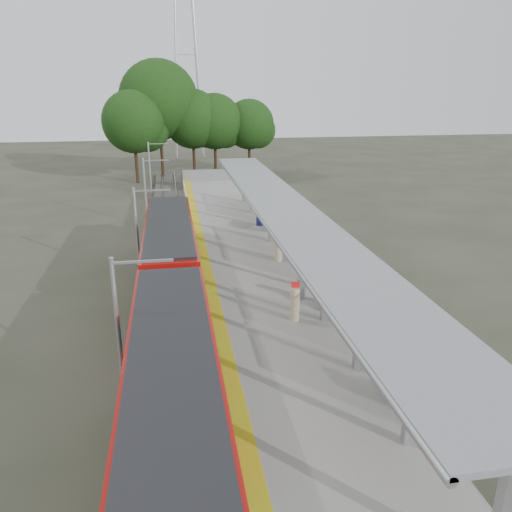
{
  "coord_description": "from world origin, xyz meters",
  "views": [
    {
      "loc": [
        -4.23,
        -8.9,
        10.68
      ],
      "look_at": [
        -0.09,
        15.3,
        2.3
      ],
      "focal_mm": 35.0,
      "sensor_mm": 36.0,
      "label": 1
    }
  ],
  "objects_px": {
    "bench_mid": "(330,299)",
    "info_pillar_far": "(278,247)",
    "info_pillar_near": "(295,304)",
    "train": "(171,298)",
    "litter_bin": "(301,289)",
    "bench_far": "(260,222)",
    "bench_near": "(398,387)"
  },
  "relations": [
    {
      "from": "train",
      "to": "litter_bin",
      "type": "bearing_deg",
      "value": 12.8
    },
    {
      "from": "bench_near",
      "to": "litter_bin",
      "type": "bearing_deg",
      "value": 90.05
    },
    {
      "from": "train",
      "to": "litter_bin",
      "type": "height_order",
      "value": "train"
    },
    {
      "from": "info_pillar_near",
      "to": "litter_bin",
      "type": "distance_m",
      "value": 2.5
    },
    {
      "from": "train",
      "to": "bench_near",
      "type": "distance_m",
      "value": 10.15
    },
    {
      "from": "bench_far",
      "to": "train",
      "type": "bearing_deg",
      "value": -94.2
    },
    {
      "from": "info_pillar_near",
      "to": "bench_near",
      "type": "bearing_deg",
      "value": -59.74
    },
    {
      "from": "train",
      "to": "info_pillar_near",
      "type": "bearing_deg",
      "value": -9.96
    },
    {
      "from": "bench_far",
      "to": "info_pillar_near",
      "type": "relative_size",
      "value": 0.88
    },
    {
      "from": "bench_mid",
      "to": "info_pillar_far",
      "type": "height_order",
      "value": "info_pillar_far"
    },
    {
      "from": "train",
      "to": "info_pillar_far",
      "type": "bearing_deg",
      "value": 47.82
    },
    {
      "from": "info_pillar_far",
      "to": "litter_bin",
      "type": "height_order",
      "value": "info_pillar_far"
    },
    {
      "from": "bench_mid",
      "to": "info_pillar_near",
      "type": "relative_size",
      "value": 0.78
    },
    {
      "from": "bench_far",
      "to": "bench_mid",
      "type": "bearing_deg",
      "value": -66.29
    },
    {
      "from": "bench_mid",
      "to": "info_pillar_near",
      "type": "height_order",
      "value": "info_pillar_near"
    },
    {
      "from": "bench_mid",
      "to": "info_pillar_far",
      "type": "distance_m",
      "value": 7.0
    },
    {
      "from": "train",
      "to": "bench_mid",
      "type": "height_order",
      "value": "train"
    },
    {
      "from": "bench_far",
      "to": "info_pillar_near",
      "type": "xyz_separation_m",
      "value": [
        -1.12,
        -14.7,
        0.23
      ]
    },
    {
      "from": "info_pillar_near",
      "to": "bench_far",
      "type": "bearing_deg",
      "value": 99.37
    },
    {
      "from": "bench_far",
      "to": "info_pillar_near",
      "type": "bearing_deg",
      "value": -73.74
    },
    {
      "from": "info_pillar_near",
      "to": "train",
      "type": "bearing_deg",
      "value": -176.24
    },
    {
      "from": "bench_near",
      "to": "litter_bin",
      "type": "relative_size",
      "value": 1.46
    },
    {
      "from": "bench_mid",
      "to": "info_pillar_near",
      "type": "xyz_separation_m",
      "value": [
        -1.87,
        -0.82,
        0.29
      ]
    },
    {
      "from": "bench_near",
      "to": "info_pillar_far",
      "type": "height_order",
      "value": "info_pillar_far"
    },
    {
      "from": "info_pillar_near",
      "to": "info_pillar_far",
      "type": "height_order",
      "value": "info_pillar_far"
    },
    {
      "from": "info_pillar_far",
      "to": "bench_far",
      "type": "bearing_deg",
      "value": 111.57
    },
    {
      "from": "bench_near",
      "to": "info_pillar_near",
      "type": "bearing_deg",
      "value": 100.12
    },
    {
      "from": "bench_near",
      "to": "info_pillar_far",
      "type": "bearing_deg",
      "value": 87.37
    },
    {
      "from": "train",
      "to": "info_pillar_near",
      "type": "height_order",
      "value": "train"
    },
    {
      "from": "train",
      "to": "litter_bin",
      "type": "distance_m",
      "value": 6.32
    },
    {
      "from": "info_pillar_near",
      "to": "info_pillar_far",
      "type": "distance_m",
      "value": 7.81
    },
    {
      "from": "bench_mid",
      "to": "bench_far",
      "type": "distance_m",
      "value": 13.9
    }
  ]
}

